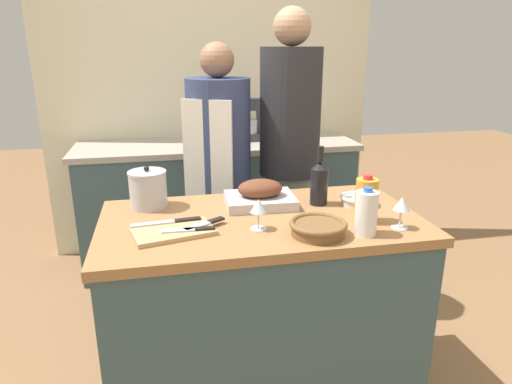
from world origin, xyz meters
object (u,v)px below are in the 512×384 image
at_px(knife_chef, 169,222).
at_px(knife_paring, 206,223).
at_px(wine_glass_left, 402,206).
at_px(person_cook_guest, 289,152).
at_px(stock_pot, 148,189).
at_px(condiment_bottle_tall, 298,129).
at_px(wicker_basket, 318,227).
at_px(stand_mixer, 253,123).
at_px(roasting_pan, 260,195).
at_px(mixing_bowl, 358,200).
at_px(cutting_board, 173,232).
at_px(knife_bread, 190,230).
at_px(juice_jug, 366,200).
at_px(condiment_bottle_extra, 205,132).
at_px(condiment_bottle_short, 226,134).
at_px(wine_bottle_green, 319,182).
at_px(milk_jug, 366,213).
at_px(wine_glass_right, 258,208).
at_px(person_cook_aproned, 219,173).

xyz_separation_m(knife_chef, knife_paring, (0.14, -0.05, 0.00)).
height_order(wine_glass_left, person_cook_guest, person_cook_guest).
xyz_separation_m(stock_pot, condiment_bottle_tall, (1.05, 1.19, 0.02)).
relative_size(wicker_basket, knife_paring, 1.27).
relative_size(stand_mixer, person_cook_guest, 0.17).
xyz_separation_m(roasting_pan, mixing_bowl, (0.44, -0.09, -0.02)).
relative_size(cutting_board, knife_bread, 1.66).
bearing_deg(cutting_board, juice_jug, -2.13).
bearing_deg(condiment_bottle_extra, person_cook_guest, -59.93).
height_order(knife_chef, condiment_bottle_short, condiment_bottle_short).
height_order(cutting_board, juice_jug, juice_jug).
xyz_separation_m(wine_bottle_green, knife_chef, (-0.68, -0.14, -0.09)).
relative_size(roasting_pan, milk_jug, 1.68).
height_order(cutting_board, wine_glass_right, wine_glass_right).
xyz_separation_m(wicker_basket, knife_chef, (-0.56, 0.20, -0.01)).
xyz_separation_m(knife_bread, person_cook_guest, (0.64, 0.89, 0.08)).
xyz_separation_m(cutting_board, condiment_bottle_extra, (0.28, 1.60, 0.09)).
bearing_deg(cutting_board, stand_mixer, 68.65).
xyz_separation_m(roasting_pan, person_cook_guest, (0.31, 0.62, 0.05)).
bearing_deg(juice_jug, wine_glass_right, 179.12).
distance_m(wine_glass_right, stand_mixer, 1.69).
xyz_separation_m(roasting_pan, wine_glass_right, (-0.07, -0.28, 0.04)).
bearing_deg(knife_paring, person_cook_aproned, 79.10).
xyz_separation_m(wine_glass_left, knife_bread, (-0.82, 0.10, -0.07)).
height_order(wine_glass_left, stand_mixer, stand_mixer).
relative_size(juice_jug, person_cook_guest, 0.11).
xyz_separation_m(wine_glass_right, knife_chef, (-0.35, 0.10, -0.07)).
distance_m(condiment_bottle_short, person_cook_guest, 0.72).
distance_m(wine_bottle_green, knife_bread, 0.65).
relative_size(condiment_bottle_short, person_cook_guest, 0.09).
xyz_separation_m(milk_jug, person_cook_guest, (-0.01, 1.03, 0.01)).
relative_size(knife_paring, person_cook_aproned, 0.11).
bearing_deg(wine_bottle_green, condiment_bottle_extra, 105.23).
height_order(condiment_bottle_tall, condiment_bottle_extra, condiment_bottle_tall).
bearing_deg(knife_bread, juice_jug, -0.54).
xyz_separation_m(roasting_pan, cutting_board, (-0.40, -0.25, -0.04)).
distance_m(mixing_bowl, wine_glass_right, 0.54).
bearing_deg(stand_mixer, wine_glass_left, -82.17).
relative_size(stock_pot, condiment_bottle_tall, 0.97).
bearing_deg(roasting_pan, knife_chef, -156.83).
height_order(mixing_bowl, milk_jug, milk_jug).
relative_size(juice_jug, wine_glass_left, 1.53).
height_order(wicker_basket, person_cook_aproned, person_cook_aproned).
height_order(wine_bottle_green, wine_glass_left, wine_bottle_green).
distance_m(wine_glass_left, knife_chef, 0.92).
bearing_deg(roasting_pan, cutting_board, -147.49).
height_order(stock_pot, person_cook_guest, person_cook_guest).
distance_m(wine_glass_left, knife_paring, 0.77).
bearing_deg(roasting_pan, person_cook_aproned, 99.74).
bearing_deg(wine_glass_right, condiment_bottle_short, 86.64).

